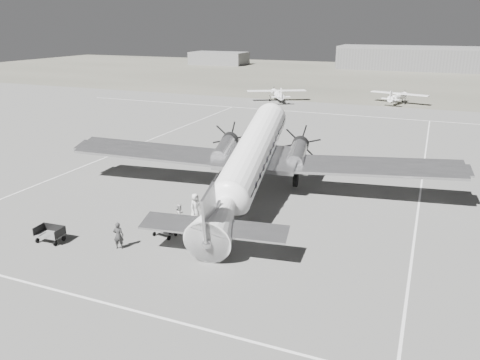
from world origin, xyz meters
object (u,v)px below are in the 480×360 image
shed_secondary (219,58)px  light_plane_left (277,95)px  ground_crew (118,235)px  baggage_cart_near (165,230)px  ramp_agent (180,215)px  baggage_cart_far (50,234)px  passenger (195,206)px  hangar_main (412,58)px  dc3_airliner (250,162)px  light_plane_right (398,98)px

shed_secondary → light_plane_left: bearing=-57.8°
ground_crew → baggage_cart_near: bearing=-144.9°
shed_secondary → ground_crew: (50.56, -123.87, -1.15)m
shed_secondary → ramp_agent: 130.52m
shed_secondary → ground_crew: shed_secondary is taller
baggage_cart_far → passenger: size_ratio=0.97×
shed_secondary → ramp_agent: bearing=-66.4°
ground_crew → passenger: passenger is taller
ground_crew → hangar_main: bearing=-116.4°
baggage_cart_far → light_plane_left: bearing=90.5°
baggage_cart_near → passenger: bearing=89.2°
hangar_main → ground_crew: hangar_main is taller
hangar_main → dc3_airliner: hangar_main is taller
shed_secondary → light_plane_right: bearing=-44.9°
ramp_agent → hangar_main: bearing=-9.3°
dc3_airliner → passenger: bearing=-122.5°
shed_secondary → baggage_cart_near: size_ratio=11.53×
light_plane_left → light_plane_right: bearing=-13.0°
light_plane_left → baggage_cart_far: size_ratio=5.90×
ramp_agent → dc3_airliner: bearing=-27.1°
light_plane_right → dc3_airliner: bearing=-82.9°
baggage_cart_near → ramp_agent: (0.15, 1.75, 0.35)m
hangar_main → baggage_cart_near: bearing=-93.5°
hangar_main → passenger: (-7.33, -122.98, -2.40)m
dc3_airliner → light_plane_right: bearing=74.3°
light_plane_left → baggage_cart_far: (4.19, -58.19, -0.58)m
light_plane_right → ground_crew: (-11.06, -62.55, -0.16)m
light_plane_right → shed_secondary: bearing=149.7°
shed_secondary → baggage_cart_far: size_ratio=10.26×
shed_secondary → passenger: shed_secondary is taller
dc3_airliner → ramp_agent: 7.24m
hangar_main → dc3_airliner: bearing=-92.5°
shed_secondary → light_plane_left: size_ratio=1.74×
baggage_cart_far → passenger: passenger is taller
dc3_airliner → ramp_agent: size_ratio=20.19×
hangar_main → light_plane_left: bearing=-104.2°
dc3_airliner → passenger: (-2.18, -4.84, -2.13)m
ramp_agent → shed_secondary: bearing=17.9°
dc3_airliner → baggage_cart_near: size_ratio=20.38×
dc3_airliner → baggage_cart_near: (-2.66, -8.17, -2.59)m
light_plane_left → ground_crew: (8.71, -57.32, -0.23)m
light_plane_right → ground_crew: 63.52m
light_plane_left → light_plane_right: size_ratio=1.06×
baggage_cart_near → passenger: 3.39m
ground_crew → baggage_cart_far: bearing=-11.3°
dc3_airliner → baggage_cart_near: dc3_airliner is taller
baggage_cart_far → ramp_agent: (6.31, 5.18, 0.29)m
hangar_main → light_plane_right: 66.38m
ground_crew → dc3_airliner: bearing=-134.1°
baggage_cart_near → light_plane_right: bearing=88.5°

